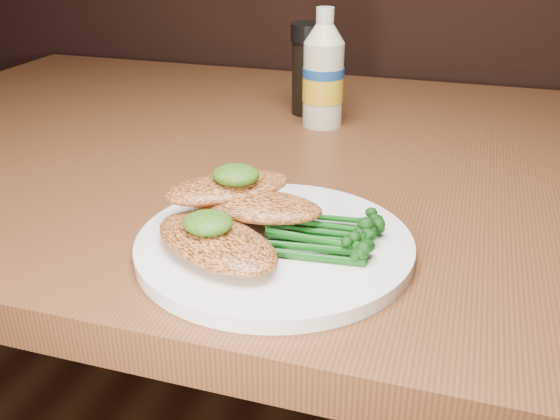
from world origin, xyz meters
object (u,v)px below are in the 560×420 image
(mayo_bottle, at_px, (324,68))
(pepper_grinder, at_px, (309,70))
(dining_table, at_px, (266,375))
(plate, at_px, (275,245))

(mayo_bottle, bearing_deg, pepper_grinder, 124.18)
(dining_table, relative_size, plate, 4.98)
(plate, xyz_separation_m, mayo_bottle, (-0.05, 0.36, 0.07))
(dining_table, distance_m, pepper_grinder, 0.46)
(plate, height_order, mayo_bottle, mayo_bottle)
(plate, relative_size, mayo_bottle, 1.53)
(pepper_grinder, bearing_deg, plate, -78.99)
(pepper_grinder, bearing_deg, dining_table, -96.95)
(dining_table, bearing_deg, plate, -69.34)
(plate, distance_m, mayo_bottle, 0.37)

